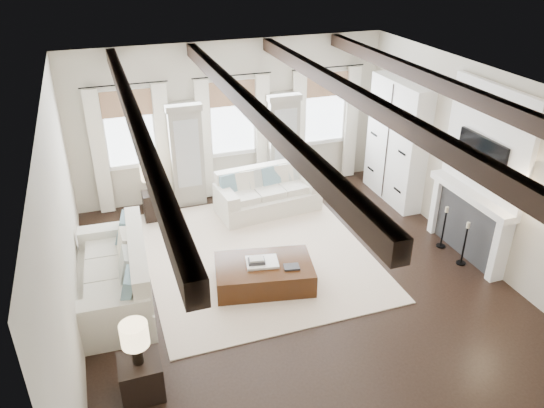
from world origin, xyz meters
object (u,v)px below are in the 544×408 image
object	(u,v)px
sofa_left	(118,277)
side_table_front	(141,377)
ottoman	(264,274)
side_table_back	(153,206)
sofa_back	(266,194)

from	to	relation	value
sofa_left	side_table_front	bearing A→B (deg)	-87.45
ottoman	side_table_back	xyz separation A→B (m)	(-1.35, 2.77, 0.08)
sofa_left	side_table_front	xyz separation A→B (m)	(0.09, -2.02, -0.14)
side_table_front	side_table_back	size ratio (longest dim) A/B	0.89
sofa_back	sofa_left	size ratio (longest dim) A/B	0.88
sofa_left	ottoman	xyz separation A→B (m)	(2.20, -0.39, -0.20)
ottoman	side_table_front	size ratio (longest dim) A/B	3.02
ottoman	side_table_back	distance (m)	3.08
sofa_left	side_table_back	bearing A→B (deg)	70.30
ottoman	side_table_front	distance (m)	2.66
sofa_left	side_table_back	world-z (taller)	sofa_left
sofa_back	ottoman	world-z (taller)	sofa_back
side_table_back	ottoman	bearing A→B (deg)	-64.03
side_table_front	side_table_back	distance (m)	4.46
sofa_left	side_table_front	size ratio (longest dim) A/B	4.69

